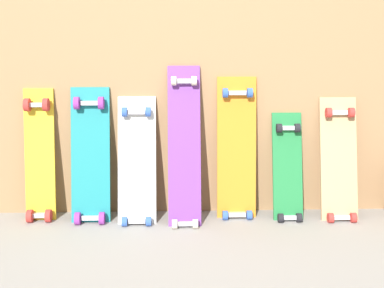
# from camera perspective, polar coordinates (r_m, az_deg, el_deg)

# --- Properties ---
(ground_plane) EXTENTS (12.00, 12.00, 0.00)m
(ground_plane) POSITION_cam_1_polar(r_m,az_deg,el_deg) (2.96, -0.04, -7.79)
(ground_plane) COLOR gray
(plywood_wall_panel) EXTENTS (2.86, 0.04, 1.53)m
(plywood_wall_panel) POSITION_cam_1_polar(r_m,az_deg,el_deg) (2.86, -0.09, 7.26)
(plywood_wall_panel) COLOR #99724C
(plywood_wall_panel) RESTS_ON ground
(skateboard_yellow) EXTENTS (0.16, 0.19, 0.78)m
(skateboard_yellow) POSITION_cam_1_polar(r_m,az_deg,el_deg) (2.94, -16.66, -1.74)
(skateboard_yellow) COLOR gold
(skateboard_yellow) RESTS_ON ground
(skateboard_teal) EXTENTS (0.21, 0.23, 0.79)m
(skateboard_teal) POSITION_cam_1_polar(r_m,az_deg,el_deg) (2.86, -11.28, -1.82)
(skateboard_teal) COLOR #197A7F
(skateboard_teal) RESTS_ON ground
(skateboard_white) EXTENTS (0.21, 0.26, 0.75)m
(skateboard_white) POSITION_cam_1_polar(r_m,az_deg,el_deg) (2.82, -6.16, -2.51)
(skateboard_white) COLOR silver
(skateboard_white) RESTS_ON ground
(skateboard_purple) EXTENTS (0.18, 0.30, 0.92)m
(skateboard_purple) POSITION_cam_1_polar(r_m,az_deg,el_deg) (2.77, -0.86, -0.92)
(skateboard_purple) COLOR #6B338C
(skateboard_purple) RESTS_ON ground
(skateboard_orange) EXTENTS (0.22, 0.18, 0.85)m
(skateboard_orange) POSITION_cam_1_polar(r_m,az_deg,el_deg) (2.86, 5.00, -1.11)
(skateboard_orange) COLOR orange
(skateboard_orange) RESTS_ON ground
(skateboard_green) EXTENTS (0.16, 0.23, 0.66)m
(skateboard_green) POSITION_cam_1_polar(r_m,az_deg,el_deg) (2.90, 10.63, -3.17)
(skateboard_green) COLOR #1E7238
(skateboard_green) RESTS_ON ground
(skateboard_natural) EXTENTS (0.20, 0.24, 0.74)m
(skateboard_natural) POSITION_cam_1_polar(r_m,az_deg,el_deg) (2.96, 16.08, -2.26)
(skateboard_natural) COLOR tan
(skateboard_natural) RESTS_ON ground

